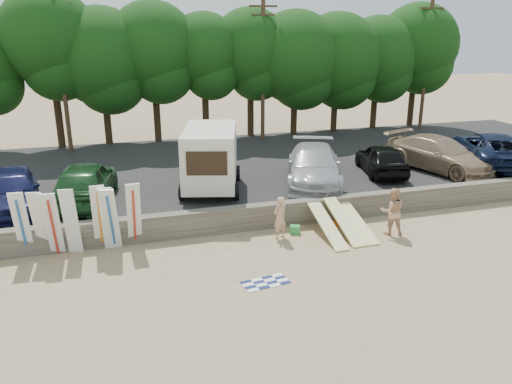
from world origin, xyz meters
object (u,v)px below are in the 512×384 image
at_px(car_3, 381,159).
at_px(box_trailer, 211,156).
at_px(car_1, 85,182).
at_px(car_4, 439,154).
at_px(cooler, 295,230).
at_px(beachgoer_a, 280,218).
at_px(car_0, 12,190).
at_px(car_2, 314,166).
at_px(beachgoer_b, 392,211).
at_px(car_5, 491,149).

bearing_deg(car_3, box_trailer, 14.68).
relative_size(car_1, car_4, 0.90).
bearing_deg(car_4, cooler, -174.19).
relative_size(car_3, beachgoer_a, 2.65).
bearing_deg(car_0, car_2, -9.61).
xyz_separation_m(car_4, beachgoer_a, (-10.28, -4.49, -0.70)).
distance_m(car_4, beachgoer_b, 7.99).
distance_m(car_0, car_1, 2.79).
bearing_deg(box_trailer, car_3, 16.78).
relative_size(box_trailer, car_1, 0.92).
height_order(car_3, cooler, car_3).
relative_size(car_5, cooler, 16.87).
bearing_deg(car_4, car_0, 162.68).
bearing_deg(car_5, beachgoer_b, 54.15).
bearing_deg(car_5, car_3, 20.81).
relative_size(car_2, beachgoer_b, 3.15).
height_order(car_4, car_5, car_5).
bearing_deg(box_trailer, beachgoer_b, -26.57).
height_order(car_2, car_4, car_2).
relative_size(box_trailer, car_2, 0.82).
relative_size(beachgoer_b, cooler, 4.99).
height_order(car_0, car_3, car_0).
xyz_separation_m(box_trailer, cooler, (2.43, -4.35, -2.13)).
relative_size(box_trailer, car_3, 1.09).
height_order(car_0, car_5, car_5).
xyz_separation_m(car_2, car_3, (3.94, 0.62, -0.10)).
xyz_separation_m(car_3, car_5, (6.35, -0.34, 0.13)).
xyz_separation_m(car_2, cooler, (-2.43, -3.92, -1.41)).
bearing_deg(car_5, car_1, 24.07).
bearing_deg(car_4, beachgoer_a, -174.38).
distance_m(car_1, car_3, 14.23).
distance_m(car_1, beachgoer_a, 8.40).
relative_size(car_0, car_2, 0.84).
height_order(box_trailer, car_2, box_trailer).
bearing_deg(cooler, car_2, 80.75).
relative_size(car_3, car_4, 0.76).
height_order(car_1, beachgoer_b, car_1).
bearing_deg(beachgoer_a, car_1, -54.20).
xyz_separation_m(box_trailer, car_0, (-8.21, -0.38, -0.73)).
bearing_deg(car_2, box_trailer, -163.91).
xyz_separation_m(car_1, cooler, (7.85, -4.12, -1.44)).
bearing_deg(car_2, car_0, -159.02).
bearing_deg(car_0, beachgoer_b, -29.04).
distance_m(beachgoer_b, cooler, 3.87).
xyz_separation_m(car_0, car_3, (17.01, 0.56, -0.09)).
xyz_separation_m(car_0, beachgoer_b, (14.25, -5.10, -0.61)).
xyz_separation_m(box_trailer, car_3, (8.80, 0.18, -0.82)).
bearing_deg(cooler, car_0, -177.90).
xyz_separation_m(car_0, beachgoer_a, (9.90, -4.26, -0.70)).
height_order(beachgoer_a, beachgoer_b, beachgoer_b).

